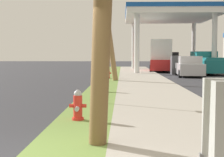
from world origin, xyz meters
name	(u,v)px	position (x,y,z in m)	size (l,w,h in m)	color
fire_hydrant_nearest	(78,107)	(0.57, 3.47, 0.45)	(0.42, 0.38, 0.74)	red
fire_hydrant_second	(97,84)	(0.57, 10.03, 0.45)	(0.42, 0.38, 0.74)	red
fire_hydrant_third	(108,73)	(0.70, 18.14, 0.45)	(0.42, 0.37, 0.74)	red
utility_pole_midground	(105,6)	(0.61, 16.17, 4.62)	(2.08, 0.71, 8.83)	#937047
utility_cabinet	(222,126)	(3.09, 0.03, 0.70)	(0.47, 0.82, 1.25)	slate
street_sign_post	(93,57)	(0.68, 6.60, 1.63)	(0.05, 0.36, 2.12)	gray
car_silver_by_near_pump	(189,67)	(6.84, 22.19, 0.72)	(2.22, 4.62, 1.57)	#BCBCC1
truck_red_at_forecourt	(161,57)	(5.44, 29.68, 1.49)	(2.66, 6.56, 3.11)	red
truck_black_on_apron	(171,61)	(7.29, 36.07, 0.91)	(2.48, 5.53, 1.97)	black
truck_teal_at_far_bay	(207,64)	(8.90, 25.25, 0.91)	(2.52, 5.54, 1.97)	#197075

